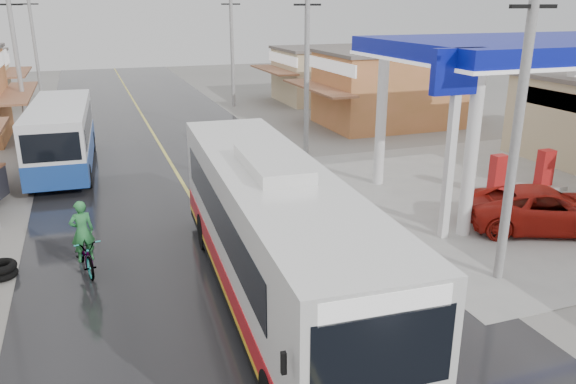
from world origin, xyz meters
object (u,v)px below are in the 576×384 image
at_px(second_bus, 62,135).
at_px(jeepney, 546,209).
at_px(tyre_stack, 1,270).
at_px(coach_bus, 272,235).
at_px(cyclist, 84,248).

relative_size(second_bus, jeepney, 1.73).
bearing_deg(tyre_stack, coach_bus, -29.85).
xyz_separation_m(coach_bus, second_bus, (-5.31, 15.05, -0.25)).
height_order(coach_bus, jeepney, coach_bus).
bearing_deg(coach_bus, jeepney, 11.42).
xyz_separation_m(second_bus, tyre_stack, (-1.57, -11.10, -1.43)).
bearing_deg(tyre_stack, jeepney, -7.94).
xyz_separation_m(jeepney, tyre_stack, (-17.31, 2.41, -0.53)).
distance_m(jeepney, cyclist, 15.14).
distance_m(second_bus, cyclist, 11.57).
bearing_deg(second_bus, coach_bus, -67.65).
bearing_deg(jeepney, second_bus, 72.16).
xyz_separation_m(coach_bus, tyre_stack, (-6.88, 3.95, -1.68)).
distance_m(second_bus, jeepney, 20.77).
relative_size(coach_bus, cyclist, 5.69).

